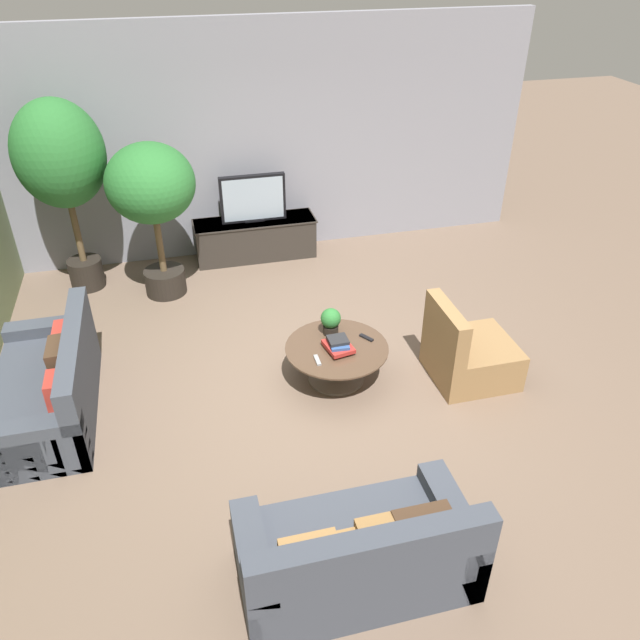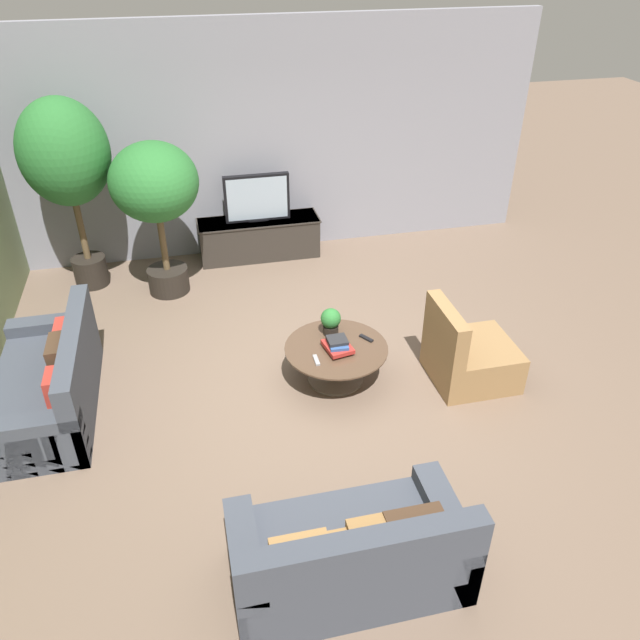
# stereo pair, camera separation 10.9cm
# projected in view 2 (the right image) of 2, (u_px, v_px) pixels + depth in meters

# --- Properties ---
(ground_plane) EXTENTS (24.00, 24.00, 0.00)m
(ground_plane) POSITION_uv_depth(u_px,v_px,m) (318.00, 384.00, 6.28)
(ground_plane) COLOR brown
(back_wall_stone) EXTENTS (7.40, 0.12, 3.00)m
(back_wall_stone) POSITION_uv_depth(u_px,v_px,m) (262.00, 141.00, 8.13)
(back_wall_stone) COLOR gray
(back_wall_stone) RESTS_ON ground
(media_console) EXTENTS (1.63, 0.50, 0.54)m
(media_console) POSITION_uv_depth(u_px,v_px,m) (259.00, 237.00, 8.51)
(media_console) COLOR #2D2823
(media_console) RESTS_ON ground
(television) EXTENTS (0.86, 0.13, 0.63)m
(television) POSITION_uv_depth(u_px,v_px,m) (257.00, 198.00, 8.20)
(television) COLOR black
(television) RESTS_ON media_console
(coffee_table) EXTENTS (1.02, 1.02, 0.39)m
(coffee_table) POSITION_uv_depth(u_px,v_px,m) (336.00, 357.00, 6.20)
(coffee_table) COLOR #756656
(coffee_table) RESTS_ON ground
(couch_by_wall) EXTENTS (0.84, 1.75, 0.84)m
(couch_by_wall) POSITION_uv_depth(u_px,v_px,m) (50.00, 385.00, 5.81)
(couch_by_wall) COLOR #3D424C
(couch_by_wall) RESTS_ON ground
(couch_near_entry) EXTENTS (1.61, 0.84, 0.84)m
(couch_near_entry) POSITION_uv_depth(u_px,v_px,m) (350.00, 555.00, 4.25)
(couch_near_entry) COLOR #3D424C
(couch_near_entry) RESTS_ON ground
(armchair_wicker) EXTENTS (0.80, 0.76, 0.86)m
(armchair_wicker) POSITION_uv_depth(u_px,v_px,m) (468.00, 356.00, 6.21)
(armchair_wicker) COLOR olive
(armchair_wicker) RESTS_ON ground
(potted_palm_tall) EXTENTS (1.02, 1.02, 2.33)m
(potted_palm_tall) POSITION_uv_depth(u_px,v_px,m) (65.00, 159.00, 7.11)
(potted_palm_tall) COLOR black
(potted_palm_tall) RESTS_ON ground
(potted_palm_corner) EXTENTS (1.01, 1.01, 1.88)m
(potted_palm_corner) POSITION_uv_depth(u_px,v_px,m) (155.00, 190.00, 7.13)
(potted_palm_corner) COLOR black
(potted_palm_corner) RESTS_ON ground
(potted_plant_tabletop) EXTENTS (0.20, 0.20, 0.28)m
(potted_plant_tabletop) POSITION_uv_depth(u_px,v_px,m) (331.00, 321.00, 6.26)
(potted_plant_tabletop) COLOR black
(potted_plant_tabletop) RESTS_ON coffee_table
(book_stack) EXTENTS (0.29, 0.34, 0.13)m
(book_stack) POSITION_uv_depth(u_px,v_px,m) (338.00, 345.00, 6.06)
(book_stack) COLOR gold
(book_stack) RESTS_ON coffee_table
(remote_black) EXTENTS (0.12, 0.16, 0.02)m
(remote_black) POSITION_uv_depth(u_px,v_px,m) (366.00, 338.00, 6.25)
(remote_black) COLOR black
(remote_black) RESTS_ON coffee_table
(remote_silver) EXTENTS (0.04, 0.16, 0.02)m
(remote_silver) POSITION_uv_depth(u_px,v_px,m) (316.00, 360.00, 5.94)
(remote_silver) COLOR gray
(remote_silver) RESTS_ON coffee_table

